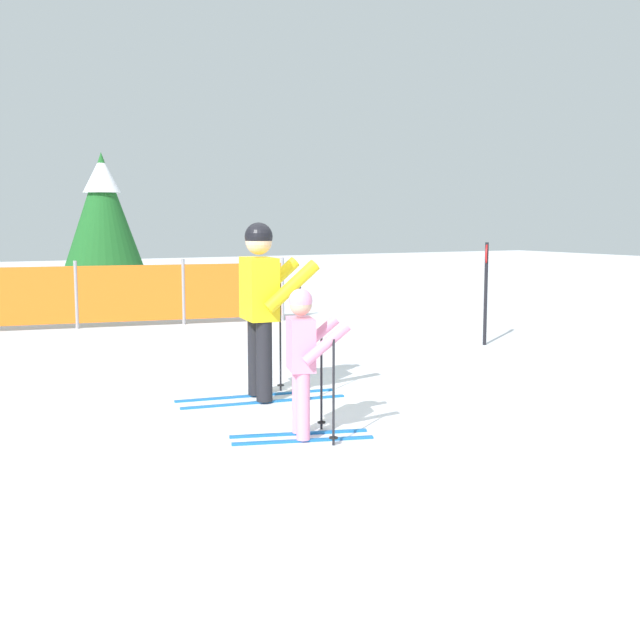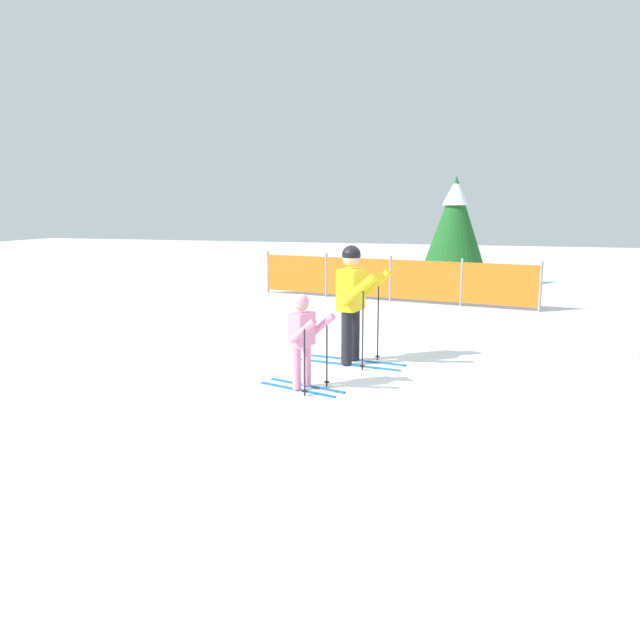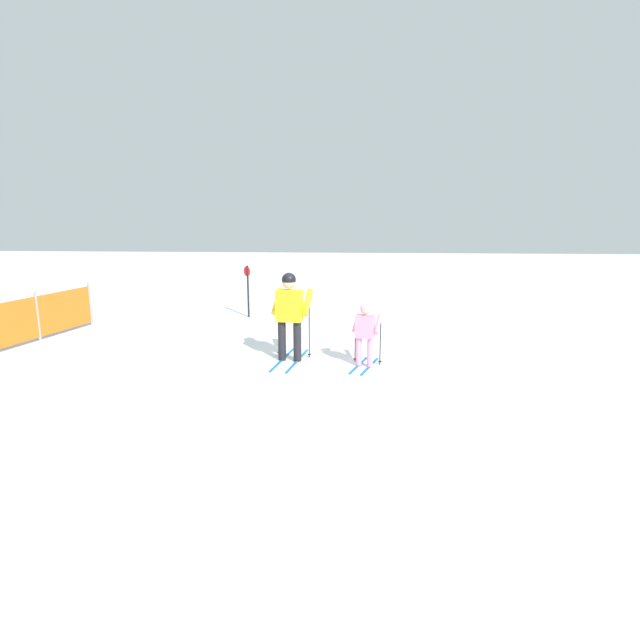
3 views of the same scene
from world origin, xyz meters
name	(u,v)px [view 2 (image 2 of 3)]	position (x,y,z in m)	size (l,w,h in m)	color
ground_plane	(351,368)	(0.00, 0.00, 0.00)	(60.00, 60.00, 0.00)	white
skier_adult	(353,294)	(-0.05, 0.27, 1.04)	(1.68, 0.80, 1.74)	#1966B2
skier_child	(303,334)	(-0.34, -1.19, 0.72)	(1.18, 0.65, 1.22)	#1966B2
safety_fence	(391,279)	(-0.59, 6.50, 0.56)	(6.94, 1.28, 1.12)	gray
conifer_far	(455,219)	(0.64, 9.80, 1.94)	(1.69, 1.69, 3.15)	#4C3823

